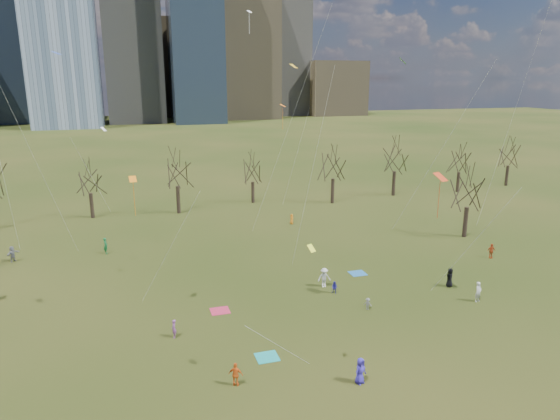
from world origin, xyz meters
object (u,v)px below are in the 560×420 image
object	(u,v)px
person_0	(360,371)
person_1	(478,292)
blanket_teal	(267,357)
blanket_crimson	(220,311)
blanket_navy	(358,273)
person_4	(236,375)

from	to	relation	value
person_0	person_1	distance (m)	17.46
blanket_teal	blanket_crimson	xyz separation A→B (m)	(-1.87, 8.21, 0.00)
blanket_navy	person_4	bearing A→B (deg)	-136.39
person_0	person_4	bearing A→B (deg)	141.78
person_1	person_4	distance (m)	24.00
blanket_navy	person_0	distance (m)	19.08
person_0	person_1	world-z (taller)	person_1
blanket_crimson	person_1	size ratio (longest dim) A/B	0.87
person_0	blanket_crimson	bearing A→B (deg)	94.54
blanket_crimson	person_4	distance (m)	10.96
blanket_crimson	blanket_teal	bearing A→B (deg)	-77.15
person_0	person_4	distance (m)	8.05
blanket_teal	person_0	xyz separation A→B (m)	(4.95, -4.77, 0.88)
person_0	person_4	size ratio (longest dim) A/B	1.11
blanket_crimson	person_4	size ratio (longest dim) A/B	0.99
blanket_navy	person_4	world-z (taller)	person_4
person_1	blanket_teal	bearing A→B (deg)	171.07
blanket_navy	blanket_crimson	xyz separation A→B (m)	(-14.95, -4.26, 0.00)
blanket_navy	person_1	size ratio (longest dim) A/B	0.87
blanket_navy	person_1	distance (m)	11.72
person_4	blanket_teal	bearing A→B (deg)	-108.77
person_4	blanket_crimson	bearing A→B (deg)	-67.19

